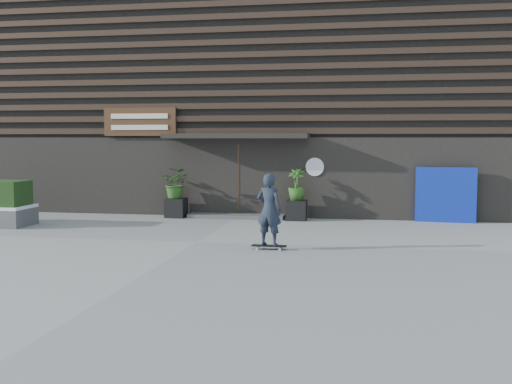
% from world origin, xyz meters
% --- Properties ---
extents(ground, '(80.00, 80.00, 0.00)m').
position_xyz_m(ground, '(0.00, 0.00, 0.00)').
color(ground, gray).
rests_on(ground, ground).
extents(entrance_step, '(3.00, 0.80, 0.12)m').
position_xyz_m(entrance_step, '(0.00, 4.60, 0.06)').
color(entrance_step, '#4A4A47').
rests_on(entrance_step, ground).
extents(planter_pot_left, '(0.60, 0.60, 0.60)m').
position_xyz_m(planter_pot_left, '(-1.90, 4.40, 0.30)').
color(planter_pot_left, black).
rests_on(planter_pot_left, ground).
extents(bamboo_left, '(0.86, 0.75, 0.96)m').
position_xyz_m(bamboo_left, '(-1.90, 4.40, 1.08)').
color(bamboo_left, '#2D591E').
rests_on(bamboo_left, planter_pot_left).
extents(planter_pot_right, '(0.60, 0.60, 0.60)m').
position_xyz_m(planter_pot_right, '(1.90, 4.40, 0.30)').
color(planter_pot_right, black).
rests_on(planter_pot_right, ground).
extents(bamboo_right, '(0.54, 0.54, 0.96)m').
position_xyz_m(bamboo_right, '(1.90, 4.40, 1.08)').
color(bamboo_right, '#2D591E').
rests_on(bamboo_right, planter_pot_right).
extents(blue_tarp, '(1.74, 0.27, 1.63)m').
position_xyz_m(blue_tarp, '(6.28, 4.70, 0.81)').
color(blue_tarp, '#0B219A').
rests_on(blue_tarp, ground).
extents(building, '(18.00, 11.00, 8.00)m').
position_xyz_m(building, '(-0.00, 9.96, 3.99)').
color(building, black).
rests_on(building, ground).
extents(skateboarder, '(0.78, 0.52, 1.71)m').
position_xyz_m(skateboarder, '(1.86, -0.68, 0.89)').
color(skateboarder, black).
rests_on(skateboarder, ground).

